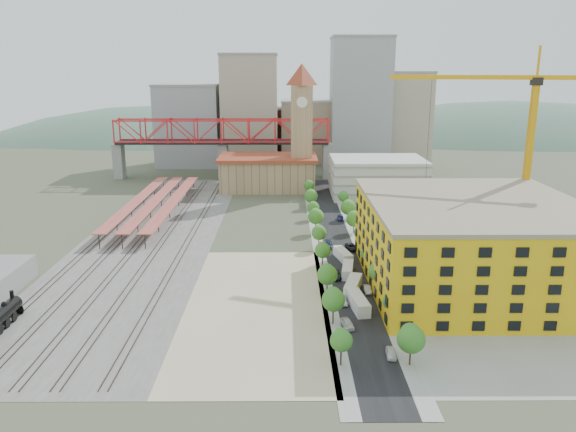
{
  "coord_description": "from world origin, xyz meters",
  "views": [
    {
      "loc": [
        1.64,
        -135.37,
        45.64
      ],
      "look_at": [
        2.41,
        1.06,
        10.0
      ],
      "focal_mm": 35.0,
      "sensor_mm": 36.0,
      "label": 1
    }
  ],
  "objects_px": {
    "tower_crane": "(517,128)",
    "site_trailer_c": "(348,270)",
    "site_trailer_d": "(343,255)",
    "site_trailer_a": "(358,303)",
    "clock_tower": "(302,116)",
    "site_trailer_b": "(353,286)",
    "car_0": "(347,324)",
    "construction_building": "(472,243)"
  },
  "relations": [
    {
      "from": "site_trailer_d",
      "to": "car_0",
      "type": "relative_size",
      "value": 1.97
    },
    {
      "from": "clock_tower",
      "to": "car_0",
      "type": "distance_m",
      "value": 124.8
    },
    {
      "from": "car_0",
      "to": "site_trailer_b",
      "type": "bearing_deg",
      "value": 70.0
    },
    {
      "from": "site_trailer_a",
      "to": "site_trailer_d",
      "type": "relative_size",
      "value": 1.1
    },
    {
      "from": "tower_crane",
      "to": "site_trailer_b",
      "type": "relative_size",
      "value": 5.31
    },
    {
      "from": "clock_tower",
      "to": "tower_crane",
      "type": "relative_size",
      "value": 1.01
    },
    {
      "from": "tower_crane",
      "to": "car_0",
      "type": "height_order",
      "value": "tower_crane"
    },
    {
      "from": "construction_building",
      "to": "car_0",
      "type": "height_order",
      "value": "construction_building"
    },
    {
      "from": "car_0",
      "to": "site_trailer_d",
      "type": "bearing_deg",
      "value": 75.5
    },
    {
      "from": "site_trailer_c",
      "to": "site_trailer_d",
      "type": "bearing_deg",
      "value": 99.1
    },
    {
      "from": "construction_building",
      "to": "site_trailer_a",
      "type": "relative_size",
      "value": 5.24
    },
    {
      "from": "clock_tower",
      "to": "site_trailer_b",
      "type": "xyz_separation_m",
      "value": [
        8.0,
        -104.56,
        -27.37
      ]
    },
    {
      "from": "clock_tower",
      "to": "site_trailer_b",
      "type": "height_order",
      "value": "clock_tower"
    },
    {
      "from": "clock_tower",
      "to": "construction_building",
      "type": "height_order",
      "value": "clock_tower"
    },
    {
      "from": "construction_building",
      "to": "tower_crane",
      "type": "distance_m",
      "value": 38.14
    },
    {
      "from": "site_trailer_b",
      "to": "site_trailer_a",
      "type": "bearing_deg",
      "value": -74.43
    },
    {
      "from": "clock_tower",
      "to": "site_trailer_b",
      "type": "distance_m",
      "value": 108.38
    },
    {
      "from": "site_trailer_a",
      "to": "car_0",
      "type": "distance_m",
      "value": 8.8
    },
    {
      "from": "site_trailer_d",
      "to": "clock_tower",
      "type": "bearing_deg",
      "value": 82.29
    },
    {
      "from": "clock_tower",
      "to": "tower_crane",
      "type": "bearing_deg",
      "value": -55.24
    },
    {
      "from": "site_trailer_a",
      "to": "site_trailer_d",
      "type": "xyz_separation_m",
      "value": [
        0.0,
        29.61,
        -0.12
      ]
    },
    {
      "from": "site_trailer_d",
      "to": "car_0",
      "type": "xyz_separation_m",
      "value": [
        -3.0,
        -37.87,
        -0.45
      ]
    },
    {
      "from": "construction_building",
      "to": "site_trailer_d",
      "type": "xyz_separation_m",
      "value": [
        -26.0,
        16.33,
        -8.2
      ]
    },
    {
      "from": "construction_building",
      "to": "site_trailer_c",
      "type": "relative_size",
      "value": 5.8
    },
    {
      "from": "clock_tower",
      "to": "tower_crane",
      "type": "xyz_separation_m",
      "value": [
        51.8,
        -74.63,
        2.95
      ]
    },
    {
      "from": "site_trailer_b",
      "to": "site_trailer_d",
      "type": "height_order",
      "value": "site_trailer_b"
    },
    {
      "from": "car_0",
      "to": "site_trailer_c",
      "type": "bearing_deg",
      "value": 73.75
    },
    {
      "from": "construction_building",
      "to": "site_trailer_c",
      "type": "distance_m",
      "value": 27.86
    },
    {
      "from": "clock_tower",
      "to": "site_trailer_c",
      "type": "relative_size",
      "value": 5.96
    },
    {
      "from": "site_trailer_b",
      "to": "clock_tower",
      "type": "bearing_deg",
      "value": 109.94
    },
    {
      "from": "site_trailer_a",
      "to": "site_trailer_b",
      "type": "relative_size",
      "value": 1.0
    },
    {
      "from": "site_trailer_d",
      "to": "car_0",
      "type": "distance_m",
      "value": 37.99
    },
    {
      "from": "tower_crane",
      "to": "site_trailer_b",
      "type": "height_order",
      "value": "tower_crane"
    },
    {
      "from": "site_trailer_a",
      "to": "car_0",
      "type": "height_order",
      "value": "site_trailer_a"
    },
    {
      "from": "site_trailer_d",
      "to": "site_trailer_a",
      "type": "bearing_deg",
      "value": -103.17
    },
    {
      "from": "construction_building",
      "to": "tower_crane",
      "type": "bearing_deg",
      "value": 54.94
    },
    {
      "from": "site_trailer_b",
      "to": "site_trailer_c",
      "type": "bearing_deg",
      "value": 105.57
    },
    {
      "from": "tower_crane",
      "to": "site_trailer_a",
      "type": "height_order",
      "value": "tower_crane"
    },
    {
      "from": "site_trailer_b",
      "to": "site_trailer_c",
      "type": "distance_m",
      "value": 10.3
    },
    {
      "from": "tower_crane",
      "to": "construction_building",
      "type": "bearing_deg",
      "value": -125.06
    },
    {
      "from": "tower_crane",
      "to": "site_trailer_c",
      "type": "height_order",
      "value": "tower_crane"
    },
    {
      "from": "site_trailer_a",
      "to": "site_trailer_b",
      "type": "bearing_deg",
      "value": 82.21
    }
  ]
}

